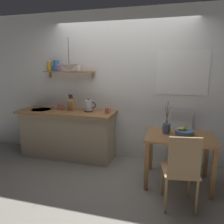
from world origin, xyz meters
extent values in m
plane|color=gray|center=(0.00, 0.00, 0.00)|extent=(14.00, 14.00, 0.00)
cube|color=white|center=(0.20, 0.65, 1.35)|extent=(6.80, 0.10, 2.70)
cube|color=white|center=(1.02, 0.59, 1.61)|extent=(0.85, 0.01, 0.74)
cube|color=silver|center=(1.02, 0.60, 1.61)|extent=(0.79, 0.01, 0.68)
cube|color=tan|center=(-1.00, 0.32, 0.44)|extent=(1.74, 0.52, 0.87)
cube|color=#9E6B3D|center=(-1.00, 0.30, 0.89)|extent=(1.83, 0.63, 0.04)
cylinder|color=#B7BABF|center=(-1.51, 0.28, 0.91)|extent=(0.38, 0.38, 0.01)
cube|color=#9E6B3D|center=(-1.01, 0.49, 1.62)|extent=(1.00, 0.18, 0.02)
cube|color=#99754C|center=(-1.45, 0.57, 1.56)|extent=(0.02, 0.06, 0.12)
cube|color=#99754C|center=(-0.56, 0.57, 1.56)|extent=(0.02, 0.06, 0.12)
cylinder|color=gold|center=(-1.41, 0.49, 1.71)|extent=(0.10, 0.10, 0.17)
cylinder|color=silver|center=(-1.41, 0.49, 1.80)|extent=(0.10, 0.10, 0.01)
cylinder|color=#3366A3|center=(-1.32, 0.49, 1.68)|extent=(0.08, 0.08, 0.10)
cylinder|color=silver|center=(-1.32, 0.49, 1.74)|extent=(0.08, 0.08, 0.01)
cylinder|color=#3366A3|center=(-1.26, 0.49, 1.73)|extent=(0.11, 0.11, 0.20)
cylinder|color=silver|center=(-1.26, 0.49, 1.83)|extent=(0.11, 0.11, 0.01)
cylinder|color=#7F5689|center=(-1.22, 0.49, 1.69)|extent=(0.08, 0.08, 0.11)
cylinder|color=silver|center=(-1.22, 0.49, 1.75)|extent=(0.09, 0.09, 0.01)
cylinder|color=beige|center=(-0.81, 0.49, 1.69)|extent=(0.09, 0.09, 0.12)
cylinder|color=silver|center=(-0.81, 0.49, 1.75)|extent=(0.09, 0.09, 0.01)
cube|color=#9E6B3D|center=(1.02, -0.12, 0.73)|extent=(0.96, 0.73, 0.03)
cube|color=#9E6B3D|center=(0.59, -0.44, 0.36)|extent=(0.06, 0.06, 0.71)
cube|color=#9E6B3D|center=(1.46, -0.44, 0.36)|extent=(0.06, 0.06, 0.71)
cube|color=#9E6B3D|center=(0.59, 0.20, 0.36)|extent=(0.06, 0.06, 0.71)
cube|color=#9E6B3D|center=(1.46, 0.20, 0.36)|extent=(0.06, 0.06, 0.71)
cube|color=tan|center=(1.02, -0.67, 0.46)|extent=(0.48, 0.49, 0.03)
cube|color=tan|center=(1.05, -0.86, 0.72)|extent=(0.36, 0.09, 0.49)
cylinder|color=tan|center=(1.17, -0.46, 0.23)|extent=(0.03, 0.03, 0.45)
cylinder|color=tan|center=(0.82, -0.52, 0.23)|extent=(0.03, 0.03, 0.45)
cylinder|color=tan|center=(1.23, -0.82, 0.23)|extent=(0.03, 0.03, 0.45)
cylinder|color=tan|center=(0.88, -0.88, 0.23)|extent=(0.03, 0.03, 0.45)
cube|color=silver|center=(1.05, 0.34, 0.46)|extent=(0.43, 0.44, 0.03)
cube|color=silver|center=(1.06, 0.53, 0.73)|extent=(0.35, 0.06, 0.51)
cylinder|color=silver|center=(0.86, 0.18, 0.22)|extent=(0.03, 0.03, 0.44)
cylinder|color=silver|center=(1.20, 0.15, 0.22)|extent=(0.03, 0.03, 0.44)
cylinder|color=silver|center=(0.89, 0.53, 0.22)|extent=(0.03, 0.03, 0.44)
cylinder|color=silver|center=(1.23, 0.50, 0.22)|extent=(0.03, 0.03, 0.44)
cylinder|color=#51759E|center=(1.09, -0.05, 0.75)|extent=(0.12, 0.12, 0.01)
cylinder|color=#51759E|center=(1.09, -0.05, 0.78)|extent=(0.27, 0.27, 0.05)
ellipsoid|color=yellow|center=(1.05, -0.05, 0.83)|extent=(0.16, 0.10, 0.04)
sphere|color=red|center=(1.09, -0.02, 0.83)|extent=(0.07, 0.07, 0.07)
sphere|color=#8EA84C|center=(1.08, -0.05, 0.83)|extent=(0.06, 0.06, 0.06)
cylinder|color=#475675|center=(0.83, -0.06, 0.82)|extent=(0.12, 0.12, 0.15)
cylinder|color=brown|center=(0.82, -0.06, 1.02)|extent=(0.05, 0.02, 0.26)
cylinder|color=brown|center=(0.83, -0.05, 1.06)|extent=(0.01, 0.04, 0.34)
cylinder|color=brown|center=(0.84, -0.06, 1.02)|extent=(0.07, 0.02, 0.26)
cylinder|color=black|center=(-0.57, 0.35, 0.92)|extent=(0.16, 0.16, 0.02)
cylinder|color=silver|center=(-0.57, 0.35, 1.02)|extent=(0.14, 0.14, 0.19)
sphere|color=black|center=(-0.57, 0.35, 1.13)|extent=(0.02, 0.02, 0.02)
cone|color=silver|center=(-0.66, 0.35, 1.06)|extent=(0.04, 0.04, 0.04)
torus|color=black|center=(-0.49, 0.35, 1.03)|extent=(0.12, 0.02, 0.12)
cube|color=tan|center=(-0.92, 0.37, 1.03)|extent=(0.10, 0.18, 0.23)
cylinder|color=black|center=(-0.95, 0.34, 1.17)|extent=(0.02, 0.04, 0.08)
cylinder|color=black|center=(-0.92, 0.34, 1.17)|extent=(0.02, 0.04, 0.08)
cylinder|color=black|center=(-0.89, 0.34, 1.17)|extent=(0.02, 0.04, 0.08)
cylinder|color=#C6664C|center=(-1.15, 0.36, 0.96)|extent=(0.09, 0.09, 0.11)
torus|color=#C6664C|center=(-1.10, 0.36, 0.97)|extent=(0.07, 0.01, 0.07)
cylinder|color=#C6664C|center=(-0.21, 0.30, 0.96)|extent=(0.08, 0.08, 0.10)
torus|color=#C6664C|center=(-0.16, 0.30, 0.96)|extent=(0.07, 0.01, 0.07)
cylinder|color=black|center=(-0.85, 0.19, 1.97)|extent=(0.01, 0.01, 0.44)
cone|color=silver|center=(-0.85, 0.19, 1.70)|extent=(0.30, 0.30, 0.11)
sphere|color=white|center=(-0.85, 0.19, 1.66)|extent=(0.04, 0.04, 0.04)
camera|label=1|loc=(0.88, -3.26, 1.74)|focal=34.77mm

